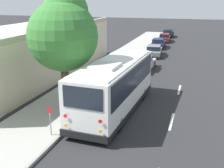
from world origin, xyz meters
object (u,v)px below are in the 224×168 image
object	(u,v)px
shuttle_bus	(115,84)
sign_post_near	(50,121)
parked_sedan_gray	(154,51)
fire_hydrant	(111,76)
parked_sedan_silver	(143,64)
street_tree	(63,31)
parked_sedan_maroon	(164,38)
parked_sedan_black	(168,34)
parked_sedan_navy	(158,44)
sign_post_far	(63,114)

from	to	relation	value
shuttle_bus	sign_post_near	distance (m)	4.81
shuttle_bus	parked_sedan_gray	xyz separation A→B (m)	(17.87, 0.41, -1.19)
parked_sedan_gray	sign_post_near	xyz separation A→B (m)	(-22.13, 1.65, 0.32)
parked_sedan_gray	fire_hydrant	xyz separation A→B (m)	(-12.21, 1.64, -0.03)
parked_sedan_silver	street_tree	distance (m)	12.45
shuttle_bus	sign_post_near	xyz separation A→B (m)	(-4.26, 2.07, -0.86)
parked_sedan_maroon	parked_sedan_black	xyz separation A→B (m)	(5.53, 0.08, 0.02)
parked_sedan_gray	street_tree	size ratio (longest dim) A/B	0.66
parked_sedan_black	fire_hydrant	distance (m)	29.55
parked_sedan_gray	parked_sedan_navy	size ratio (longest dim) A/B	1.09
parked_sedan_black	street_tree	distance (m)	36.15
parked_sedan_gray	sign_post_far	world-z (taller)	sign_post_far
parked_sedan_maroon	parked_sedan_black	distance (m)	5.53
parked_sedan_gray	parked_sedan_maroon	size ratio (longest dim) A/B	1.07
parked_sedan_navy	sign_post_near	bearing A→B (deg)	177.20
parked_sedan_maroon	parked_sedan_silver	bearing A→B (deg)	177.95
sign_post_near	parked_sedan_navy	bearing A→B (deg)	-2.79
parked_sedan_silver	parked_sedan_navy	size ratio (longest dim) A/B	1.04
parked_sedan_silver	parked_sedan_gray	distance (m)	7.11
street_tree	sign_post_far	world-z (taller)	street_tree
parked_sedan_black	parked_sedan_navy	bearing A→B (deg)	-178.50
shuttle_bus	parked_sedan_maroon	bearing A→B (deg)	4.04
parked_sedan_maroon	fire_hydrant	world-z (taller)	parked_sedan_maroon
parked_sedan_gray	parked_sedan_navy	bearing A→B (deg)	-1.41
parked_sedan_maroon	shuttle_bus	bearing A→B (deg)	178.41
shuttle_bus	parked_sedan_maroon	world-z (taller)	shuttle_bus
parked_sedan_gray	parked_sedan_maroon	xyz separation A→B (m)	(11.78, 0.17, -0.00)
shuttle_bus	parked_sedan_navy	world-z (taller)	shuttle_bus
parked_sedan_silver	parked_sedan_gray	xyz separation A→B (m)	(7.11, 0.05, -0.01)
parked_sedan_navy	shuttle_bus	bearing A→B (deg)	-178.29
parked_sedan_silver	parked_sedan_maroon	size ratio (longest dim) A/B	1.02
sign_post_near	sign_post_far	world-z (taller)	sign_post_near
sign_post_near	fire_hydrant	world-z (taller)	sign_post_near
parked_sedan_navy	parked_sedan_maroon	size ratio (longest dim) A/B	0.98
shuttle_bus	parked_sedan_navy	bearing A→B (deg)	4.64
parked_sedan_navy	street_tree	size ratio (longest dim) A/B	0.61
parked_sedan_navy	street_tree	distance (m)	24.72
parked_sedan_maroon	sign_post_far	bearing A→B (deg)	174.68
shuttle_bus	parked_sedan_gray	size ratio (longest dim) A/B	1.94
sign_post_far	parked_sedan_gray	bearing A→B (deg)	-4.55
shuttle_bus	parked_sedan_gray	distance (m)	17.91
parked_sedan_gray	parked_sedan_black	xyz separation A→B (m)	(17.31, 0.24, 0.02)
parked_sedan_black	sign_post_near	world-z (taller)	sign_post_near
shuttle_bus	sign_post_near	bearing A→B (deg)	157.05
parked_sedan_silver	parked_sedan_maroon	world-z (taller)	parked_sedan_silver
shuttle_bus	fire_hydrant	size ratio (longest dim) A/B	11.32
parked_sedan_navy	parked_sedan_black	bearing A→B (deg)	-0.27
parked_sedan_silver	fire_hydrant	size ratio (longest dim) A/B	5.57
parked_sedan_silver	parked_sedan_maroon	xyz separation A→B (m)	(18.89, 0.22, -0.01)
parked_sedan_maroon	parked_sedan_black	world-z (taller)	parked_sedan_black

